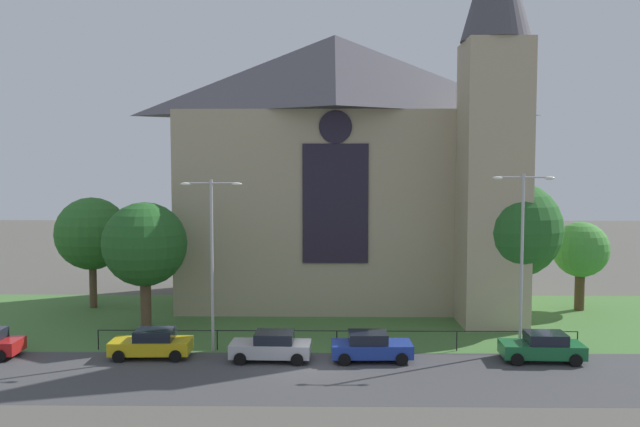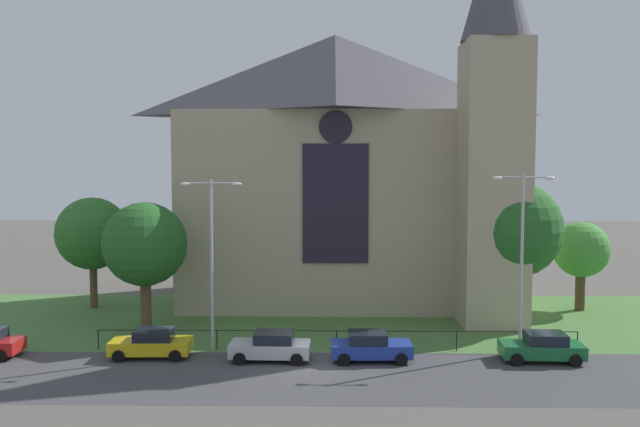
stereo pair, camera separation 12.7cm
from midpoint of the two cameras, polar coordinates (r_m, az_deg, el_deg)
The scene contains 15 objects.
ground at distance 44.27m, azimuth -0.75°, elevation -9.17°, with size 160.00×160.00×0.00m, color #56544C.
road_asphalt at distance 32.72m, azimuth -1.37°, elevation -14.00°, with size 120.00×8.00×0.01m, color #424244.
grass_verge at distance 42.33m, azimuth -0.83°, elevation -9.79°, with size 120.00×20.00×0.01m, color #477538.
church_building at distance 49.04m, azimuth 2.30°, elevation 4.23°, with size 23.20×16.20×26.00m.
iron_railing at distance 36.75m, azimuth 1.54°, elevation -10.41°, with size 26.61×0.07×1.13m.
tree_right_near at distance 43.89m, azimuth 16.61°, elevation -1.38°, with size 6.21×6.21×9.24m.
tree_right_far at distance 49.72m, azimuth 21.89°, elevation -3.00°, with size 3.90×3.90×6.29m.
tree_left_far at distance 49.69m, azimuth -19.16°, elevation -1.68°, with size 5.20×5.20×7.98m.
tree_left_near at distance 42.05m, azimuth -14.94°, elevation -2.64°, with size 5.22×5.22×7.98m.
streetlamp_near at distance 36.30m, azimuth -9.33°, elevation -2.69°, with size 3.37×0.26×9.47m.
streetlamp_far at distance 37.22m, azimuth 17.30°, elevation -2.38°, with size 3.37×0.26×9.80m.
parked_car_yellow at distance 36.66m, azimuth -14.36°, elevation -10.92°, with size 4.25×2.12×1.51m.
parked_car_silver at distance 35.11m, azimuth -4.18°, elevation -11.48°, with size 4.26×2.14×1.51m.
parked_car_blue at distance 35.08m, azimuth 4.51°, elevation -11.49°, with size 4.25×2.12×1.51m.
parked_car_green at distance 36.77m, azimuth 18.91°, elevation -10.97°, with size 4.26×2.15×1.51m.
Camera 2 is at (1.31, -33.07, 10.17)m, focal length 36.70 mm.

